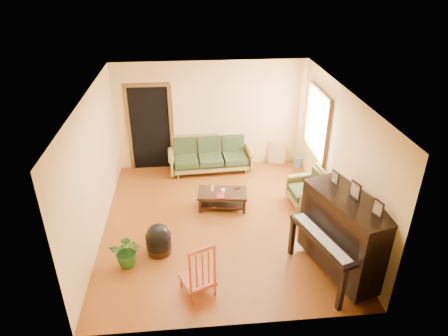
{
  "coord_description": "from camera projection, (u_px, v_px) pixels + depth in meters",
  "views": [
    {
      "loc": [
        -0.53,
        -6.44,
        4.65
      ],
      "look_at": [
        0.1,
        0.2,
        1.1
      ],
      "focal_mm": 32.0,
      "sensor_mm": 36.0,
      "label": 1
    }
  ],
  "objects": [
    {
      "name": "red_chair",
      "position": [
        197.0,
        267.0,
        6.03
      ],
      "size": [
        0.62,
        0.64,
        0.99
      ],
      "primitive_type": "cube",
      "rotation": [
        0.0,
        0.0,
        0.4
      ],
      "color": "#9B351C",
      "rests_on": "floor"
    },
    {
      "name": "doorway",
      "position": [
        150.0,
        129.0,
        9.47
      ],
      "size": [
        1.08,
        0.16,
        2.05
      ],
      "primitive_type": "cube",
      "color": "black",
      "rests_on": "floor"
    },
    {
      "name": "piano",
      "position": [
        345.0,
        236.0,
        6.35
      ],
      "size": [
        1.37,
        1.8,
        1.41
      ],
      "primitive_type": "cube",
      "rotation": [
        0.0,
        0.0,
        0.3
      ],
      "color": "black",
      "rests_on": "floor"
    },
    {
      "name": "glass_jar",
      "position": [
        223.0,
        190.0,
        8.2
      ],
      "size": [
        0.1,
        0.1,
        0.06
      ],
      "primitive_type": "cylinder",
      "rotation": [
        0.0,
        0.0,
        -0.21
      ],
      "color": "white",
      "rests_on": "coffee_table"
    },
    {
      "name": "potted_plant",
      "position": [
        127.0,
        251.0,
        6.66
      ],
      "size": [
        0.57,
        0.51,
        0.58
      ],
      "primitive_type": "imported",
      "rotation": [
        0.0,
        0.0,
        -0.1
      ],
      "color": "#205418",
      "rests_on": "floor"
    },
    {
      "name": "footstool",
      "position": [
        159.0,
        242.0,
        6.99
      ],
      "size": [
        0.59,
        0.59,
        0.43
      ],
      "primitive_type": "cylinder",
      "rotation": [
        0.0,
        0.0,
        -0.41
      ],
      "color": "black",
      "rests_on": "floor"
    },
    {
      "name": "ceramic_crock",
      "position": [
        298.0,
        162.0,
        9.92
      ],
      "size": [
        0.23,
        0.23,
        0.25
      ],
      "primitive_type": "cylinder",
      "rotation": [
        0.0,
        0.0,
        -0.17
      ],
      "color": "#2E4C8A",
      "rests_on": "floor"
    },
    {
      "name": "remote",
      "position": [
        237.0,
        188.0,
        8.31
      ],
      "size": [
        0.14,
        0.08,
        0.01
      ],
      "primitive_type": "cube",
      "rotation": [
        0.0,
        0.0,
        0.33
      ],
      "color": "black",
      "rests_on": "coffee_table"
    },
    {
      "name": "leaning_frame",
      "position": [
        277.0,
        153.0,
        9.96
      ],
      "size": [
        0.45,
        0.25,
        0.59
      ],
      "primitive_type": "cube",
      "rotation": [
        0.0,
        0.0,
        -0.37
      ],
      "color": "#B4883C",
      "rests_on": "floor"
    },
    {
      "name": "sofa",
      "position": [
        211.0,
        155.0,
        9.59
      ],
      "size": [
        2.01,
        0.94,
        0.84
      ],
      "primitive_type": "cube",
      "rotation": [
        0.0,
        0.0,
        0.06
      ],
      "color": "olive",
      "rests_on": "floor"
    },
    {
      "name": "floor",
      "position": [
        220.0,
        222.0,
        7.89
      ],
      "size": [
        5.0,
        5.0,
        0.0
      ],
      "primitive_type": "plane",
      "color": "#622C0C",
      "rests_on": "ground"
    },
    {
      "name": "armchair",
      "position": [
        307.0,
        188.0,
        8.27
      ],
      "size": [
        0.85,
        0.89,
        0.8
      ],
      "primitive_type": "cube",
      "rotation": [
        0.0,
        0.0,
        0.13
      ],
      "color": "olive",
      "rests_on": "floor"
    },
    {
      "name": "candle",
      "position": [
        212.0,
        189.0,
        8.21
      ],
      "size": [
        0.08,
        0.08,
        0.11
      ],
      "primitive_type": "cylinder",
      "rotation": [
        0.0,
        0.0,
        0.24
      ],
      "color": "white",
      "rests_on": "coffee_table"
    },
    {
      "name": "window",
      "position": [
        318.0,
        123.0,
        8.51
      ],
      "size": [
        0.12,
        1.36,
        1.46
      ],
      "primitive_type": "cube",
      "color": "white",
      "rests_on": "right_wall"
    },
    {
      "name": "coffee_table",
      "position": [
        222.0,
        200.0,
        8.28
      ],
      "size": [
        1.07,
        0.67,
        0.37
      ],
      "primitive_type": "cube",
      "rotation": [
        0.0,
        0.0,
        -0.12
      ],
      "color": "black",
      "rests_on": "floor"
    },
    {
      "name": "book",
      "position": [
        217.0,
        196.0,
        8.04
      ],
      "size": [
        0.16,
        0.21,
        0.02
      ],
      "primitive_type": "imported",
      "rotation": [
        0.0,
        0.0,
        -0.03
      ],
      "color": "maroon",
      "rests_on": "coffee_table"
    }
  ]
}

